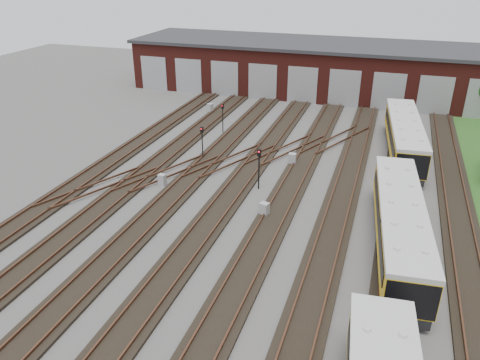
% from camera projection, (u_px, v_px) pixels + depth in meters
% --- Properties ---
extents(ground, '(120.00, 120.00, 0.00)m').
position_uv_depth(ground, '(217.00, 260.00, 27.76)').
color(ground, '#44423F').
rests_on(ground, ground).
extents(track_network, '(30.40, 70.00, 0.33)m').
position_uv_depth(track_network, '(218.00, 253.00, 28.26)').
color(track_network, black).
rests_on(track_network, ground).
extents(maintenance_shed, '(51.00, 12.50, 6.35)m').
position_uv_depth(maintenance_shed, '(327.00, 68.00, 60.54)').
color(maintenance_shed, '#4F1913').
rests_on(maintenance_shed, ground).
extents(metro_train, '(3.89, 46.39, 2.94)m').
position_uv_depth(metro_train, '(399.00, 225.00, 27.83)').
color(metro_train, black).
rests_on(metro_train, ground).
extents(signal_mast_0, '(0.27, 0.26, 3.02)m').
position_uv_depth(signal_mast_0, '(202.00, 139.00, 40.63)').
color(signal_mast_0, black).
rests_on(signal_mast_0, ground).
extents(signal_mast_1, '(0.25, 0.23, 2.99)m').
position_uv_depth(signal_mast_1, '(223.00, 115.00, 46.93)').
color(signal_mast_1, black).
rests_on(signal_mast_1, ground).
extents(signal_mast_2, '(0.29, 0.27, 3.31)m').
position_uv_depth(signal_mast_2, '(259.00, 164.00, 35.31)').
color(signal_mast_2, black).
rests_on(signal_mast_2, ground).
extents(signal_mast_3, '(0.28, 0.27, 3.05)m').
position_uv_depth(signal_mast_3, '(381.00, 233.00, 26.84)').
color(signal_mast_3, black).
rests_on(signal_mast_3, ground).
extents(relay_cabinet_0, '(0.59, 0.51, 0.91)m').
position_uv_depth(relay_cabinet_0, '(162.00, 180.00, 36.65)').
color(relay_cabinet_0, '#989A9D').
rests_on(relay_cabinet_0, ground).
extents(relay_cabinet_1, '(0.78, 0.73, 1.03)m').
position_uv_depth(relay_cabinet_1, '(210.00, 108.00, 53.73)').
color(relay_cabinet_1, '#989A9D').
rests_on(relay_cabinet_1, ground).
extents(relay_cabinet_2, '(0.72, 0.65, 1.00)m').
position_uv_depth(relay_cabinet_2, '(264.00, 209.00, 32.25)').
color(relay_cabinet_2, '#989A9D').
rests_on(relay_cabinet_2, ground).
extents(relay_cabinet_3, '(0.64, 0.54, 1.02)m').
position_uv_depth(relay_cabinet_3, '(292.00, 159.00, 40.22)').
color(relay_cabinet_3, '#989A9D').
rests_on(relay_cabinet_3, ground).
extents(relay_cabinet_4, '(0.54, 0.45, 0.86)m').
position_uv_depth(relay_cabinet_4, '(413.00, 244.00, 28.47)').
color(relay_cabinet_4, '#989A9D').
rests_on(relay_cabinet_4, ground).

